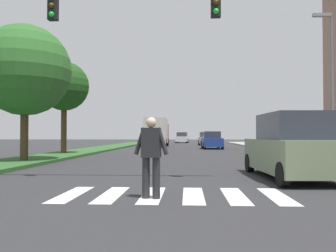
{
  "coord_description": "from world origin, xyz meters",
  "views": [
    {
      "loc": [
        0.32,
        0.8,
        1.32
      ],
      "look_at": [
        -0.71,
        19.7,
        1.79
      ],
      "focal_mm": 37.88,
      "sensor_mm": 36.0,
      "label": 1
    }
  ],
  "objects": [
    {
      "name": "sedan_far_horizon",
      "position": [
        -0.51,
        58.55,
        0.8
      ],
      "size": [
        2.19,
        4.43,
        1.72
      ],
      "color": "silver",
      "rests_on": "ground_plane"
    },
    {
      "name": "crosswalk",
      "position": [
        0.0,
        8.57,
        0.0
      ],
      "size": [
        4.95,
        2.2,
        0.01
      ],
      "color": "silver",
      "rests_on": "ground_plane"
    },
    {
      "name": "tree_far",
      "position": [
        -7.6,
        23.11,
        4.42
      ],
      "size": [
        3.16,
        3.16,
        5.89
      ],
      "color": "#4C3823",
      "rests_on": "median_strip"
    },
    {
      "name": "suv_crossing",
      "position": [
        3.5,
        11.7,
        0.93
      ],
      "size": [
        2.18,
        4.69,
        1.97
      ],
      "color": "gray",
      "rests_on": "ground_plane"
    },
    {
      "name": "sedan_midblock",
      "position": [
        2.65,
        34.55,
        0.76
      ],
      "size": [
        1.88,
        4.3,
        1.64
      ],
      "color": "navy",
      "rests_on": "ground_plane"
    },
    {
      "name": "sidewalk_right",
      "position": [
        8.3,
        28.0,
        0.07
      ],
      "size": [
        3.0,
        64.0,
        0.15
      ],
      "primitive_type": "cube",
      "color": "#9E9991",
      "rests_on": "ground_plane"
    },
    {
      "name": "median_strip",
      "position": [
        -7.41,
        28.0,
        0.07
      ],
      "size": [
        2.94,
        64.0,
        0.15
      ],
      "primitive_type": "cube",
      "color": "#2D5B28",
      "rests_on": "ground_plane"
    },
    {
      "name": "street_lamp_right",
      "position": [
        7.71,
        19.46,
        4.59
      ],
      "size": [
        1.02,
        0.24,
        7.5
      ],
      "color": "slate",
      "rests_on": "sidewalk_right"
    },
    {
      "name": "pedestrian_performer",
      "position": [
        -0.43,
        8.15,
        0.93
      ],
      "size": [
        0.75,
        0.29,
        1.69
      ],
      "color": "#262628",
      "rests_on": "ground_plane"
    },
    {
      "name": "tree_mid",
      "position": [
        -7.25,
        16.87,
        4.33
      ],
      "size": [
        4.25,
        4.25,
        6.32
      ],
      "color": "#4C3823",
      "rests_on": "median_strip"
    },
    {
      "name": "traffic_light_gantry",
      "position": [
        -3.67,
        10.95,
        4.36
      ],
      "size": [
        8.77,
        0.3,
        6.0
      ],
      "color": "gold",
      "rests_on": "median_strip"
    },
    {
      "name": "sedan_distant",
      "position": [
        2.75,
        45.93,
        0.77
      ],
      "size": [
        2.0,
        4.44,
        1.66
      ],
      "color": "#B7B7BC",
      "rests_on": "ground_plane"
    },
    {
      "name": "ground_plane",
      "position": [
        0.0,
        30.0,
        0.0
      ],
      "size": [
        140.0,
        140.0,
        0.0
      ],
      "primitive_type": "plane",
      "color": "#2D2D30"
    },
    {
      "name": "truck_box_delivery",
      "position": [
        -3.06,
        39.94,
        1.63
      ],
      "size": [
        2.4,
        6.2,
        3.1
      ],
      "color": "maroon",
      "rests_on": "ground_plane"
    }
  ]
}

